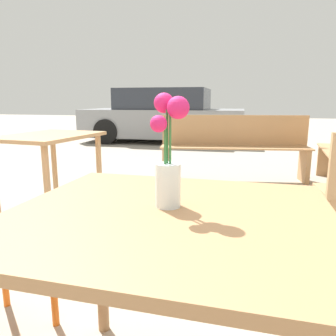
{
  "coord_description": "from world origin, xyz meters",
  "views": [
    {
      "loc": [
        0.22,
        -0.87,
        1.04
      ],
      "look_at": [
        -0.02,
        0.04,
        0.85
      ],
      "focal_mm": 35.0,
      "sensor_mm": 36.0,
      "label": 1
    }
  ],
  "objects_px": {
    "table_front": "(169,244)",
    "flower_vase": "(168,161)",
    "table_back": "(50,150)",
    "parked_car": "(164,117)",
    "bench_middle": "(234,144)"
  },
  "relations": [
    {
      "from": "table_front",
      "to": "flower_vase",
      "type": "height_order",
      "value": "flower_vase"
    },
    {
      "from": "flower_vase",
      "to": "parked_car",
      "type": "height_order",
      "value": "parked_car"
    },
    {
      "from": "flower_vase",
      "to": "table_front",
      "type": "bearing_deg",
      "value": -71.9
    },
    {
      "from": "table_back",
      "to": "parked_car",
      "type": "bearing_deg",
      "value": 95.41
    },
    {
      "from": "bench_middle",
      "to": "table_back",
      "type": "relative_size",
      "value": 2.18
    },
    {
      "from": "table_back",
      "to": "parked_car",
      "type": "relative_size",
      "value": 0.22
    },
    {
      "from": "table_front",
      "to": "bench_middle",
      "type": "bearing_deg",
      "value": 90.35
    },
    {
      "from": "bench_middle",
      "to": "table_back",
      "type": "bearing_deg",
      "value": -126.36
    },
    {
      "from": "flower_vase",
      "to": "parked_car",
      "type": "distance_m",
      "value": 7.53
    },
    {
      "from": "table_back",
      "to": "bench_middle",
      "type": "bearing_deg",
      "value": 53.64
    },
    {
      "from": "table_front",
      "to": "table_back",
      "type": "distance_m",
      "value": 2.15
    },
    {
      "from": "table_front",
      "to": "flower_vase",
      "type": "distance_m",
      "value": 0.24
    },
    {
      "from": "flower_vase",
      "to": "bench_middle",
      "type": "distance_m",
      "value": 3.51
    },
    {
      "from": "flower_vase",
      "to": "bench_middle",
      "type": "height_order",
      "value": "flower_vase"
    },
    {
      "from": "flower_vase",
      "to": "table_back",
      "type": "height_order",
      "value": "flower_vase"
    }
  ]
}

